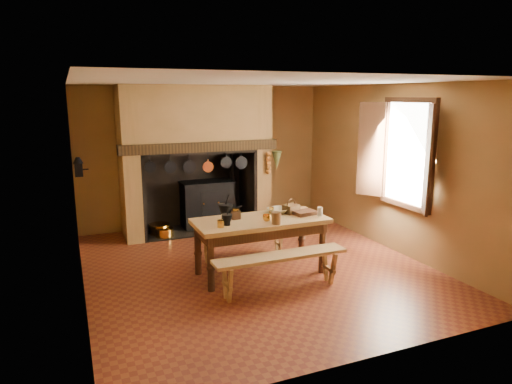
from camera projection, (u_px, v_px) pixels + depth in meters
floor at (256, 267)px, 7.07m from camera, size 5.50×5.50×0.00m
ceiling at (256, 82)px, 6.49m from camera, size 5.50×5.50×0.00m
back_wall at (204, 156)px, 9.26m from camera, size 5.00×0.02×2.80m
wall_left at (76, 192)px, 5.84m from camera, size 0.02×5.50×2.80m
wall_right at (392, 168)px, 7.72m from camera, size 0.02×5.50×2.80m
wall_front at (368, 226)px, 4.30m from camera, size 5.00×0.02×2.80m
chimney_breast at (195, 138)px, 8.67m from camera, size 2.95×0.96×2.80m
iron_range at (207, 203)px, 9.16m from camera, size 1.12×0.55×1.60m
hearth_pans at (160, 230)px, 8.66m from camera, size 0.51×0.62×0.20m
hanging_pans at (201, 165)px, 8.30m from camera, size 1.92×0.29×0.27m
onion_string at (268, 163)px, 8.79m from camera, size 0.12×0.10×0.46m
herb_bunch at (277, 160)px, 8.84m from camera, size 0.20×0.20×0.35m
window at (402, 154)px, 7.24m from camera, size 0.39×1.75×1.76m
wall_coffee_mill at (78, 166)px, 7.25m from camera, size 0.23×0.16×0.31m
work_table at (260, 228)px, 6.69m from camera, size 1.95×0.87×0.84m
bench_front at (281, 264)px, 6.13m from camera, size 1.87×0.33×0.53m
bench_back at (244, 240)px, 7.38m from camera, size 1.53×0.27×0.43m
mortar_large at (226, 211)px, 6.65m from camera, size 0.21×0.21×0.37m
mortar_small at (227, 219)px, 6.31m from camera, size 0.16×0.16×0.27m
coffee_grinder at (235, 214)px, 6.64m from camera, size 0.17×0.12×0.19m
brass_mug_a at (221, 224)px, 6.21m from camera, size 0.10×0.10×0.10m
brass_mug_b at (272, 210)px, 7.03m from camera, size 0.09×0.09×0.08m
mixing_bowl at (278, 211)px, 6.97m from camera, size 0.38×0.38×0.08m
stoneware_crock at (276, 218)px, 6.38m from camera, size 0.15×0.15×0.17m
glass_jar at (320, 212)px, 6.78m from camera, size 0.10×0.10×0.14m
wicker_basket at (291, 208)px, 6.97m from camera, size 0.28×0.24×0.22m
wooden_tray at (305, 213)px, 6.89m from camera, size 0.37×0.29×0.06m
brass_cup at (267, 218)px, 6.53m from camera, size 0.14×0.14×0.09m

